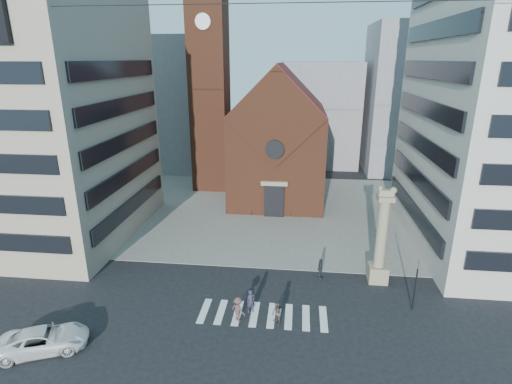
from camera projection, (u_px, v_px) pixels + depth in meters
The scene contains 22 objects.
ground at pixel (260, 292), 33.19m from camera, with size 120.00×120.00×0.00m, color black.
piazza at pixel (275, 210), 51.09m from camera, with size 46.00×30.00×0.05m, color gray.
zebra_crossing at pixel (263, 315), 30.30m from camera, with size 10.20×3.20×0.01m, color white, non-canonical shape.
church at pixel (279, 140), 54.25m from camera, with size 12.00×16.65×18.00m.
campanile at pixel (209, 79), 55.63m from camera, with size 5.50×5.50×31.20m.
building_left at pixel (38, 115), 41.02m from camera, with size 18.00×20.00×26.00m, color gray.
bg_block_left at pixel (169, 104), 69.50m from camera, with size 16.00×14.00×22.00m, color gray.
bg_block_mid at pixel (318, 114), 72.11m from camera, with size 14.00×12.00×18.00m, color gray.
bg_block_right at pixel (416, 99), 66.64m from camera, with size 16.00×14.00×24.00m, color gray.
lion_column at pixel (381, 245), 33.86m from camera, with size 1.63×1.60×8.68m.
traffic_light at pixel (416, 283), 30.26m from camera, with size 0.13×0.16×4.30m.
white_car at pixel (44, 340), 26.45m from camera, with size 2.58×5.59×1.55m, color white.
pedestrian_0 at pixel (251, 301), 30.37m from camera, with size 0.68×0.45×1.86m, color #2C2939.
pedestrian_1 at pixel (277, 313), 28.99m from camera, with size 0.87×0.67×1.78m, color #4D413D.
pedestrian_2 at pixel (320, 269), 35.04m from camera, with size 1.11×0.46×1.90m, color #28272F.
pedestrian_3 at pixel (238, 309), 29.36m from camera, with size 1.25×0.72×1.93m, color #4F3635.
scooter_0 at pixel (229, 208), 50.39m from camera, with size 0.65×1.87×0.98m, color black.
scooter_1 at pixel (241, 208), 50.21m from camera, with size 0.51×1.81×1.09m, color black.
scooter_2 at pixel (254, 209), 50.06m from camera, with size 0.65×1.87×0.98m, color black.
scooter_3 at pixel (266, 209), 49.87m from camera, with size 0.51×1.81×1.09m, color black.
scooter_4 at pixel (279, 210), 49.72m from camera, with size 0.65×1.87×0.98m, color black.
scooter_5 at pixel (292, 210), 49.53m from camera, with size 0.51×1.81×1.09m, color black.
Camera 1 is at (2.89, -28.67, 18.48)m, focal length 28.00 mm.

